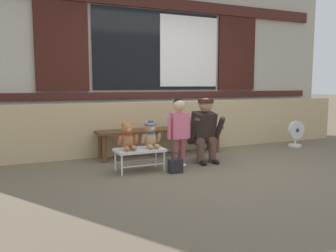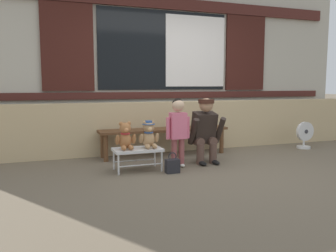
{
  "view_description": "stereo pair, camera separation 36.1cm",
  "coord_description": "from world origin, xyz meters",
  "px_view_note": "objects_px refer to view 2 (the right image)",
  "views": [
    {
      "loc": [
        -2.46,
        -4.08,
        1.15
      ],
      "look_at": [
        -0.42,
        0.48,
        0.55
      ],
      "focal_mm": 37.48,
      "sensor_mm": 36.0,
      "label": 1
    },
    {
      "loc": [
        -2.12,
        -4.22,
        1.15
      ],
      "look_at": [
        -0.42,
        0.48,
        0.55
      ],
      "focal_mm": 37.48,
      "sensor_mm": 36.0,
      "label": 2
    }
  ],
  "objects_px": {
    "handbag_on_ground": "(172,166)",
    "floor_fan": "(305,135)",
    "teddy_bear_plain": "(125,137)",
    "wooden_bench_long": "(164,133)",
    "child_standing": "(178,125)",
    "adult_crouching": "(205,130)",
    "teddy_bear_with_hat": "(149,135)",
    "small_display_bench": "(138,151)"
  },
  "relations": [
    {
      "from": "wooden_bench_long",
      "to": "teddy_bear_plain",
      "type": "bearing_deg",
      "value": -134.96
    },
    {
      "from": "wooden_bench_long",
      "to": "teddy_bear_plain",
      "type": "distance_m",
      "value": 1.17
    },
    {
      "from": "teddy_bear_with_hat",
      "to": "handbag_on_ground",
      "type": "relative_size",
      "value": 1.34
    },
    {
      "from": "teddy_bear_plain",
      "to": "handbag_on_ground",
      "type": "height_order",
      "value": "teddy_bear_plain"
    },
    {
      "from": "adult_crouching",
      "to": "floor_fan",
      "type": "height_order",
      "value": "adult_crouching"
    },
    {
      "from": "teddy_bear_plain",
      "to": "adult_crouching",
      "type": "height_order",
      "value": "adult_crouching"
    },
    {
      "from": "floor_fan",
      "to": "small_display_bench",
      "type": "bearing_deg",
      "value": -170.33
    },
    {
      "from": "teddy_bear_plain",
      "to": "handbag_on_ground",
      "type": "relative_size",
      "value": 1.34
    },
    {
      "from": "teddy_bear_with_hat",
      "to": "adult_crouching",
      "type": "relative_size",
      "value": 0.38
    },
    {
      "from": "adult_crouching",
      "to": "teddy_bear_with_hat",
      "type": "bearing_deg",
      "value": -172.18
    },
    {
      "from": "teddy_bear_plain",
      "to": "wooden_bench_long",
      "type": "bearing_deg",
      "value": 45.04
    },
    {
      "from": "adult_crouching",
      "to": "handbag_on_ground",
      "type": "xyz_separation_m",
      "value": [
        -0.66,
        -0.41,
        -0.38
      ]
    },
    {
      "from": "wooden_bench_long",
      "to": "teddy_bear_with_hat",
      "type": "relative_size",
      "value": 5.78
    },
    {
      "from": "wooden_bench_long",
      "to": "adult_crouching",
      "type": "xyz_separation_m",
      "value": [
        0.39,
        -0.7,
        0.11
      ]
    },
    {
      "from": "adult_crouching",
      "to": "floor_fan",
      "type": "bearing_deg",
      "value": 11.05
    },
    {
      "from": "teddy_bear_with_hat",
      "to": "handbag_on_ground",
      "type": "height_order",
      "value": "teddy_bear_with_hat"
    },
    {
      "from": "small_display_bench",
      "to": "adult_crouching",
      "type": "relative_size",
      "value": 0.67
    },
    {
      "from": "handbag_on_ground",
      "to": "floor_fan",
      "type": "bearing_deg",
      "value": 16.29
    },
    {
      "from": "adult_crouching",
      "to": "wooden_bench_long",
      "type": "bearing_deg",
      "value": 118.88
    },
    {
      "from": "handbag_on_ground",
      "to": "floor_fan",
      "type": "distance_m",
      "value": 2.97
    },
    {
      "from": "teddy_bear_plain",
      "to": "floor_fan",
      "type": "height_order",
      "value": "teddy_bear_plain"
    },
    {
      "from": "child_standing",
      "to": "handbag_on_ground",
      "type": "bearing_deg",
      "value": -123.52
    },
    {
      "from": "wooden_bench_long",
      "to": "adult_crouching",
      "type": "distance_m",
      "value": 0.81
    },
    {
      "from": "teddy_bear_with_hat",
      "to": "floor_fan",
      "type": "relative_size",
      "value": 0.76
    },
    {
      "from": "wooden_bench_long",
      "to": "child_standing",
      "type": "relative_size",
      "value": 2.19
    },
    {
      "from": "teddy_bear_plain",
      "to": "floor_fan",
      "type": "relative_size",
      "value": 0.76
    },
    {
      "from": "wooden_bench_long",
      "to": "child_standing",
      "type": "bearing_deg",
      "value": -96.06
    },
    {
      "from": "small_display_bench",
      "to": "handbag_on_ground",
      "type": "relative_size",
      "value": 2.35
    },
    {
      "from": "teddy_bear_plain",
      "to": "teddy_bear_with_hat",
      "type": "distance_m",
      "value": 0.32
    },
    {
      "from": "adult_crouching",
      "to": "floor_fan",
      "type": "distance_m",
      "value": 2.24
    },
    {
      "from": "small_display_bench",
      "to": "floor_fan",
      "type": "height_order",
      "value": "floor_fan"
    },
    {
      "from": "small_display_bench",
      "to": "teddy_bear_with_hat",
      "type": "xyz_separation_m",
      "value": [
        0.16,
        0.0,
        0.21
      ]
    },
    {
      "from": "wooden_bench_long",
      "to": "floor_fan",
      "type": "height_order",
      "value": "floor_fan"
    },
    {
      "from": "handbag_on_ground",
      "to": "child_standing",
      "type": "bearing_deg",
      "value": 56.48
    },
    {
      "from": "teddy_bear_with_hat",
      "to": "floor_fan",
      "type": "xyz_separation_m",
      "value": [
        3.08,
        0.55,
        -0.23
      ]
    },
    {
      "from": "adult_crouching",
      "to": "handbag_on_ground",
      "type": "relative_size",
      "value": 3.49
    },
    {
      "from": "handbag_on_ground",
      "to": "small_display_bench",
      "type": "bearing_deg",
      "value": 144.33
    },
    {
      "from": "teddy_bear_with_hat",
      "to": "small_display_bench",
      "type": "bearing_deg",
      "value": -179.23
    },
    {
      "from": "teddy_bear_plain",
      "to": "teddy_bear_with_hat",
      "type": "relative_size",
      "value": 1.0
    },
    {
      "from": "small_display_bench",
      "to": "teddy_bear_plain",
      "type": "distance_m",
      "value": 0.25
    },
    {
      "from": "teddy_bear_with_hat",
      "to": "child_standing",
      "type": "height_order",
      "value": "child_standing"
    },
    {
      "from": "wooden_bench_long",
      "to": "handbag_on_ground",
      "type": "relative_size",
      "value": 7.72
    }
  ]
}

